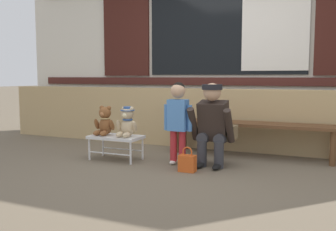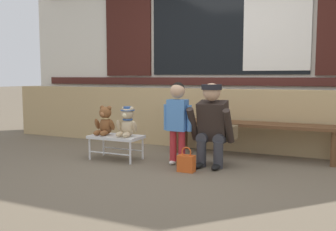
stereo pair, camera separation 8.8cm
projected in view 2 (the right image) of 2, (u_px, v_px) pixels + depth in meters
ground_plane at (176, 170)px, 4.14m from camera, size 60.00×60.00×0.00m
brick_low_wall at (216, 119)px, 5.38m from camera, size 7.15×0.25×0.85m
shop_facade at (228, 29)px, 5.71m from camera, size 7.29×0.26×3.45m
wooden_bench_long at (252, 128)px, 4.81m from camera, size 2.10×0.40×0.44m
small_display_bench at (116, 138)px, 4.66m from camera, size 0.64×0.36×0.30m
teddy_bear_plain at (105, 122)px, 4.71m from camera, size 0.28×0.26×0.36m
teddy_bear_with_hat at (127, 122)px, 4.57m from camera, size 0.28×0.27×0.36m
child_standing at (178, 114)px, 4.35m from camera, size 0.35×0.18×0.96m
adult_crouching at (213, 124)px, 4.30m from camera, size 0.50×0.49×0.95m
handbag_on_ground at (186, 163)px, 4.07m from camera, size 0.18×0.11×0.27m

